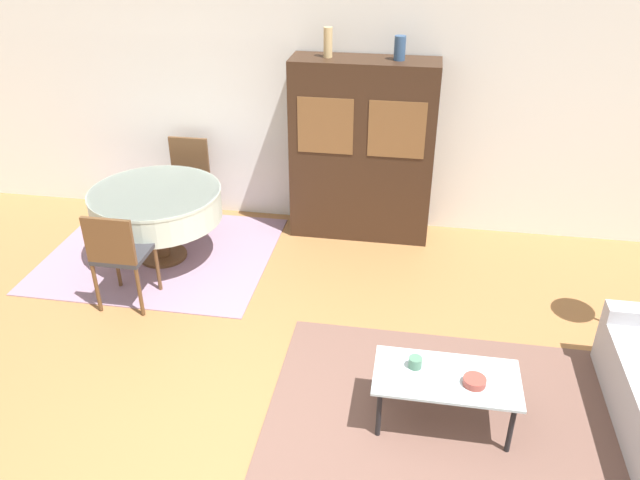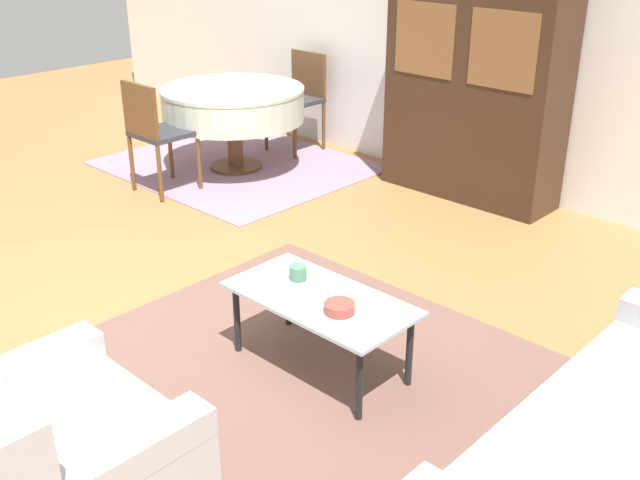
% 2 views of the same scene
% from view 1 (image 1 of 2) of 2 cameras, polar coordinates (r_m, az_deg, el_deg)
% --- Properties ---
extents(ground_plane, '(14.00, 14.00, 0.00)m').
position_cam_1_polar(ground_plane, '(4.41, -5.93, -19.73)').
color(ground_plane, '#9E6B3D').
extents(wall_back, '(10.00, 0.06, 2.70)m').
position_cam_1_polar(wall_back, '(6.75, 1.50, 12.35)').
color(wall_back, white).
rests_on(wall_back, ground_plane).
extents(area_rug, '(2.60, 2.15, 0.01)m').
position_cam_1_polar(area_rug, '(4.67, 11.67, -16.73)').
color(area_rug, brown).
rests_on(area_rug, ground_plane).
extents(dining_rug, '(2.28, 1.93, 0.01)m').
position_cam_1_polar(dining_rug, '(6.72, -14.32, -1.23)').
color(dining_rug, gray).
rests_on(dining_rug, ground_plane).
extents(coffee_table, '(0.99, 0.51, 0.42)m').
position_cam_1_polar(coffee_table, '(4.46, 11.46, -12.56)').
color(coffee_table, black).
rests_on(coffee_table, area_rug).
extents(display_cabinet, '(1.47, 0.48, 1.90)m').
position_cam_1_polar(display_cabinet, '(6.57, 3.88, 8.13)').
color(display_cabinet, '#382316').
rests_on(display_cabinet, ground_plane).
extents(dining_table, '(1.29, 1.29, 0.75)m').
position_cam_1_polar(dining_table, '(6.37, -14.74, 3.15)').
color(dining_table, brown).
rests_on(dining_table, dining_rug).
extents(dining_chair_near, '(0.44, 0.44, 0.94)m').
position_cam_1_polar(dining_chair_near, '(5.72, -17.94, -1.07)').
color(dining_chair_near, brown).
rests_on(dining_chair_near, dining_rug).
extents(dining_chair_far, '(0.44, 0.44, 0.94)m').
position_cam_1_polar(dining_chair_far, '(7.11, -12.05, 5.84)').
color(dining_chair_far, brown).
rests_on(dining_chair_far, dining_rug).
extents(cup, '(0.09, 0.09, 0.08)m').
position_cam_1_polar(cup, '(4.44, 8.70, -11.00)').
color(cup, '#4C7A60').
rests_on(cup, coffee_table).
extents(bowl, '(0.15, 0.15, 0.05)m').
position_cam_1_polar(bowl, '(4.39, 13.94, -12.44)').
color(bowl, '#9E4238').
rests_on(bowl, coffee_table).
extents(vase_tall, '(0.09, 0.09, 0.29)m').
position_cam_1_polar(vase_tall, '(6.31, 0.73, 17.62)').
color(vase_tall, tan).
rests_on(vase_tall, display_cabinet).
extents(vase_short, '(0.11, 0.11, 0.23)m').
position_cam_1_polar(vase_short, '(6.25, 7.31, 17.01)').
color(vase_short, '#33517A').
rests_on(vase_short, display_cabinet).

